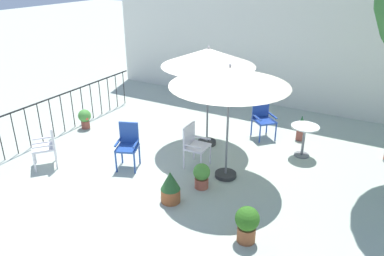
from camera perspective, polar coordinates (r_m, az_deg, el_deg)
The scene contains 15 objects.
ground_plane at distance 8.05m, azimuth 0.31°, elevation -6.09°, with size 60.00×60.00×0.00m, color #ADB6A6.
villa_facade at distance 11.49m, azimuth 12.29°, elevation 14.66°, with size 10.83×0.30×4.57m, color silver.
terrace_railing at distance 10.04m, azimuth -19.32°, elevation 3.03°, with size 0.03×5.29×1.01m.
patio_umbrella_0 at distance 8.37m, azimuth 2.51°, elevation 10.64°, with size 2.11×2.11×2.38m.
patio_umbrella_1 at distance 6.93m, azimuth 5.78°, elevation 7.73°, with size 2.27×2.27×2.36m.
cafe_table_0 at distance 8.68m, azimuth 16.76°, elevation -1.10°, with size 0.62×0.62×0.74m.
patio_chair_0 at distance 8.49m, azimuth -21.25°, elevation -2.21°, with size 0.66×0.66×0.91m.
patio_chair_1 at distance 7.98m, azimuth -9.74°, elevation -2.21°, with size 0.57×0.57×0.98m.
patio_chair_2 at distance 7.90m, azimuth 0.29°, elevation -2.25°, with size 0.46×0.51×0.93m.
patio_chair_3 at distance 9.43m, azimuth 10.76°, elevation 1.62°, with size 0.68×0.68×0.89m.
potted_plant_0 at distance 6.85m, azimuth -3.31°, elevation -8.95°, with size 0.36×0.36×0.62m.
potted_plant_1 at distance 6.02m, azimuth 8.40°, elevation -14.16°, with size 0.38×0.38×0.62m.
potted_plant_2 at distance 10.21m, azimuth -16.07°, elevation 1.53°, with size 0.33×0.33×0.52m.
potted_plant_3 at distance 7.26m, azimuth 1.48°, elevation -7.22°, with size 0.33×0.33×0.51m.
potted_plant_5 at distance 9.53m, azimuth 16.32°, elevation 0.10°, with size 0.22×0.22×0.64m.
Camera 1 is at (3.38, -6.10, 4.02)m, focal length 34.92 mm.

